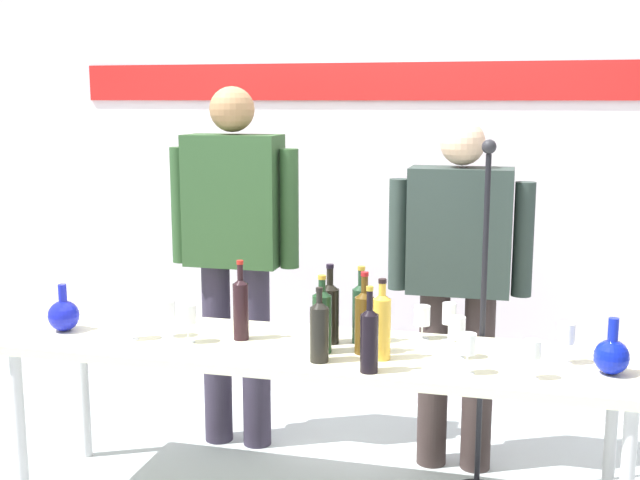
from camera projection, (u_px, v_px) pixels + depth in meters
back_wall at (374, 138)px, 4.39m from camera, size 4.82×0.11×3.00m
display_table at (311, 360)px, 3.24m from camera, size 2.51×0.61×0.73m
decanter_blue_left at (64, 315)px, 3.44m from camera, size 0.13×0.13×0.21m
decanter_blue_right at (612, 355)px, 2.90m from camera, size 0.13×0.13×0.21m
presenter_left at (234, 242)px, 3.87m from camera, size 0.65×0.22×1.77m
presenter_right at (459, 272)px, 3.62m from camera, size 0.65×0.22×1.62m
wine_bottle_0 at (241, 306)px, 3.30m from camera, size 0.06×0.06×0.34m
wine_bottle_1 at (361, 310)px, 3.26m from camera, size 0.07×0.07×0.32m
wine_bottle_2 at (382, 324)px, 3.05m from camera, size 0.07×0.07×0.32m
wine_bottle_3 at (319, 330)px, 3.02m from camera, size 0.07×0.07×0.29m
wine_bottle_4 at (322, 319)px, 3.13m from camera, size 0.08×0.08×0.31m
wine_bottle_5 at (364, 320)px, 3.12m from camera, size 0.08×0.08×0.33m
wine_bottle_6 at (330, 310)px, 3.25m from camera, size 0.08×0.08×0.33m
wine_bottle_7 at (369, 338)px, 2.91m from camera, size 0.07×0.07×0.32m
wine_glass_left_0 at (188, 315)px, 3.26m from camera, size 0.07×0.07×0.16m
wine_glass_left_1 at (167, 310)px, 3.34m from camera, size 0.07×0.07×0.16m
wine_glass_left_2 at (132, 316)px, 3.31m from camera, size 0.07×0.07×0.14m
wine_glass_right_0 at (422, 316)px, 3.31m from camera, size 0.07×0.07×0.14m
wine_glass_right_1 at (468, 345)px, 2.89m from camera, size 0.06×0.06×0.15m
wine_glass_right_2 at (533, 350)px, 2.84m from camera, size 0.06×0.06×0.14m
wine_glass_right_3 at (566, 334)px, 3.00m from camera, size 0.06×0.06×0.16m
wine_glass_right_4 at (449, 314)px, 3.29m from camera, size 0.06×0.06×0.16m
wine_glass_right_5 at (458, 329)px, 3.06m from camera, size 0.06×0.06×0.17m
microphone_stand at (480, 381)px, 3.42m from camera, size 0.20×0.20×1.55m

